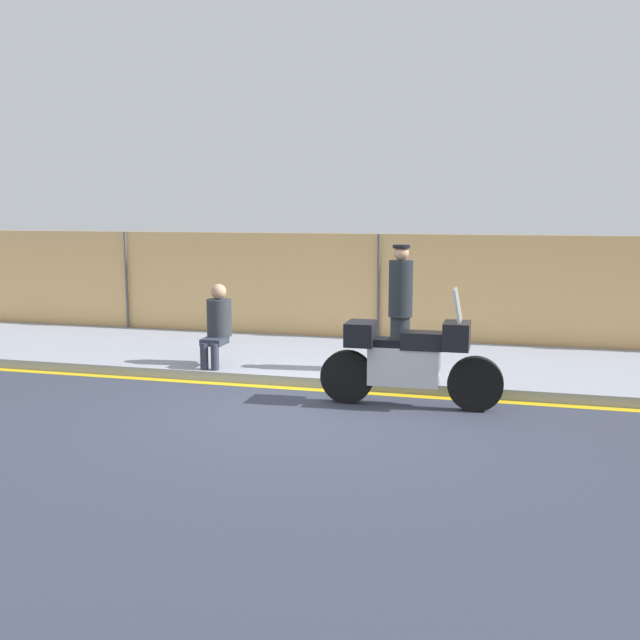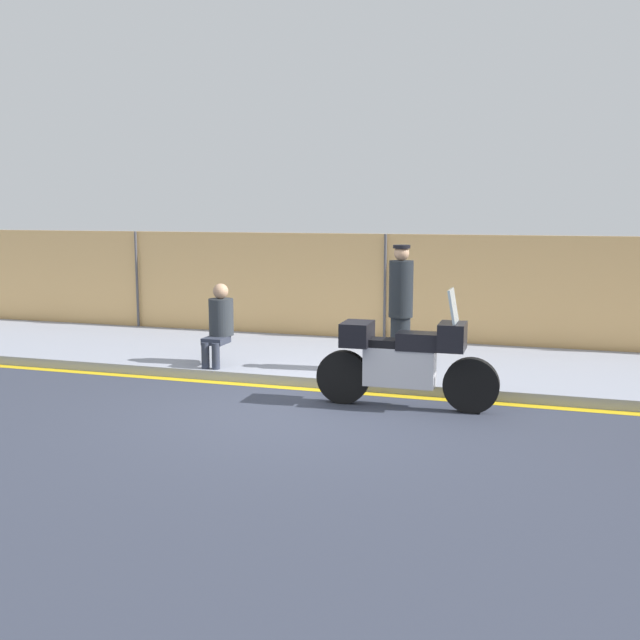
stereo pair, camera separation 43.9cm
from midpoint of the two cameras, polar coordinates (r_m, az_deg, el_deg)
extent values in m
plane|color=#333847|center=(9.35, 0.11, -7.01)|extent=(120.00, 120.00, 0.00)
cube|color=#8E93A3|center=(12.06, 4.22, -3.14)|extent=(37.64, 3.39, 0.14)
cube|color=gold|center=(10.38, 1.95, -5.42)|extent=(37.64, 0.18, 0.01)
cube|color=#E5B26B|center=(13.63, 5.98, 2.24)|extent=(35.75, 0.08, 2.05)
cylinder|color=#4C4C51|center=(15.36, -12.97, 2.77)|extent=(0.05, 0.05, 2.05)
cylinder|color=#4C4C51|center=(13.54, 5.89, 2.20)|extent=(0.05, 0.05, 2.05)
cylinder|color=black|center=(9.46, 12.75, -4.88)|extent=(0.69, 0.15, 0.69)
cylinder|color=black|center=(9.69, 3.09, -4.36)|extent=(0.69, 0.15, 0.69)
cube|color=silver|center=(9.52, 7.40, -3.56)|extent=(0.90, 0.29, 0.50)
cube|color=black|center=(9.42, 8.80, -1.62)|extent=(0.52, 0.32, 0.22)
cube|color=black|center=(9.48, 6.85, -1.77)|extent=(0.60, 0.29, 0.10)
cube|color=black|center=(9.36, 11.38, -1.26)|extent=(0.33, 0.48, 0.34)
cube|color=silver|center=(9.31, 11.45, 1.05)|extent=(0.11, 0.42, 0.42)
cube|color=black|center=(9.54, 4.16, -1.05)|extent=(0.37, 0.51, 0.30)
cylinder|color=#1E2328|center=(10.90, 7.28, -1.88)|extent=(0.28, 0.28, 0.81)
cylinder|color=#1E2328|center=(10.79, 7.36, 2.36)|extent=(0.35, 0.35, 0.81)
sphere|color=tan|center=(10.74, 7.41, 5.07)|extent=(0.22, 0.22, 0.22)
cylinder|color=black|center=(10.74, 7.42, 5.56)|extent=(0.25, 0.25, 0.05)
cylinder|color=#2D3342|center=(11.19, -7.61, -2.69)|extent=(0.12, 0.12, 0.39)
cylinder|color=#2D3342|center=(11.12, -6.83, -2.75)|extent=(0.12, 0.12, 0.39)
cube|color=#2D3342|center=(11.30, -6.83, -1.56)|extent=(0.32, 0.39, 0.10)
cylinder|color=#2D3338|center=(11.42, -6.45, 0.23)|extent=(0.37, 0.37, 0.56)
sphere|color=tan|center=(11.37, -6.48, 2.20)|extent=(0.23, 0.23, 0.23)
camera|label=1|loc=(0.22, -88.83, 0.17)|focal=42.00mm
camera|label=2|loc=(0.22, 91.17, -0.17)|focal=42.00mm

